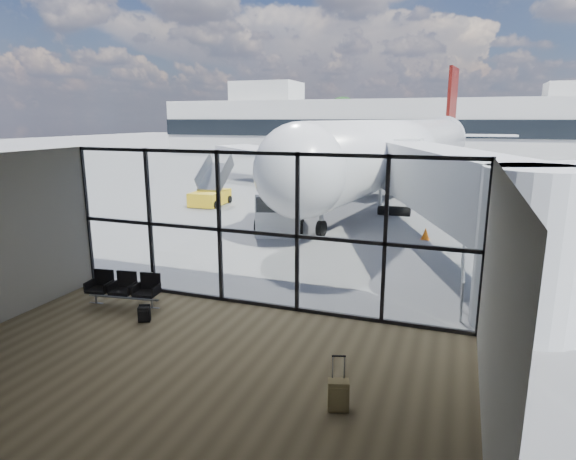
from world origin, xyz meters
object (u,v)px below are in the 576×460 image
Objects in this scene: airliner at (408,149)px; service_van at (281,208)px; belt_loader at (298,188)px; mobile_stairs at (211,195)px; seating_row at (125,287)px; suitcase at (338,395)px; backpack at (144,314)px.

service_van is (-4.47, -14.50, -2.14)m from airliner.
airliner is 8.67m from belt_loader.
mobile_stairs is (-4.14, -5.14, -0.01)m from belt_loader.
belt_loader is (-6.87, -4.62, -2.58)m from airliner.
airliner is at bearing 70.44° from seating_row.
belt_loader is at bearing 86.82° from service_van.
suitcase is at bearing -78.29° from airliner.
seating_row is 0.43× the size of service_van.
backpack is at bearing -65.63° from belt_loader.
mobile_stairs is at bearing 107.21° from suitcase.
airliner is at bearing 37.99° from mobile_stairs.
airliner reaches higher than mobile_stairs.
belt_loader is (-2.40, 9.88, -0.44)m from service_van.
airliner is at bearing 57.92° from backpack.
seating_row is 4.73× the size of backpack.
belt_loader is at bearing 74.09° from backpack.
backpack is 0.13× the size of mobile_stairs.
suitcase is 0.26× the size of belt_loader.
mobile_stairs reaches higher than service_van.
service_van reaches higher than backpack.
suitcase is 28.76m from airliner.
belt_loader reaches higher than seating_row.
service_van is 1.39× the size of mobile_stairs.
service_van is at bearing 97.20° from suitcase.
seating_row is 26.16m from airliner.
mobile_stairs reaches higher than backpack.
seating_row is 16.78m from mobile_stairs.
service_van is at bearing 78.12° from seating_row.
seating_row is 11.04m from service_van.
airliner reaches higher than seating_row.
backpack is 0.43× the size of suitcase.
service_van is 10.17m from belt_loader.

